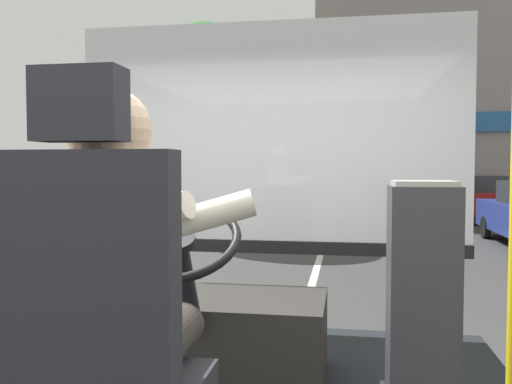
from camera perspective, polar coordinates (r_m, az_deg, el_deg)
The scene contains 9 objects.
ground at distance 10.74m, azimuth 6.88°, elevation -6.82°, with size 18.00×44.00×0.06m.
driver_seat at distance 1.55m, azimuth -16.09°, elevation -16.26°, with size 0.48×0.48×1.27m.
bus_driver at distance 1.60m, azimuth -14.43°, elevation -8.06°, with size 0.73×0.54×0.84m.
steering_console at distance 2.68m, azimuth -4.89°, elevation -14.75°, with size 1.10×1.01×0.87m.
fare_box at distance 2.22m, azimuth 17.24°, elevation -11.52°, with size 0.26×0.25×0.97m.
windshield_panel at distance 3.43m, azimuth 1.41°, elevation 3.06°, with size 2.50×0.08×1.48m.
street_tree at distance 13.17m, azimuth -5.58°, elevation 11.13°, with size 2.95×2.95×5.18m.
shop_building at distance 20.23m, azimuth 23.40°, elevation 8.82°, with size 11.54×4.36×7.95m.
parked_car_red at distance 19.01m, azimuth 21.84°, elevation -0.46°, with size 1.95×4.41×1.46m.
Camera 1 is at (0.49, -1.78, 1.76)m, focal length 37.56 mm.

